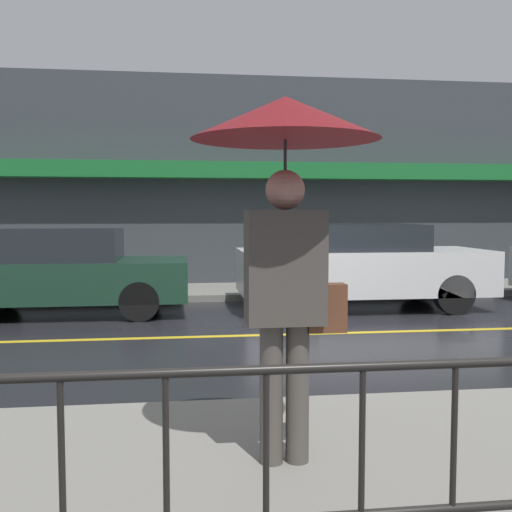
{
  "coord_description": "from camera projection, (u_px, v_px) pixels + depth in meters",
  "views": [
    {
      "loc": [
        -1.89,
        -8.07,
        1.69
      ],
      "look_at": [
        -1.14,
        -2.28,
        1.26
      ],
      "focal_mm": 42.0,
      "sensor_mm": 36.0,
      "label": 1
    }
  ],
  "objects": [
    {
      "name": "lane_marking",
      "position": [
        316.0,
        334.0,
        8.34
      ],
      "size": [
        25.2,
        0.12,
        0.01
      ],
      "color": "gold",
      "rests_on": "ground_plane"
    },
    {
      "name": "sidewalk_far",
      "position": [
        271.0,
        291.0,
        12.47
      ],
      "size": [
        28.0,
        2.02,
        0.13
      ],
      "color": "gray",
      "rests_on": "ground_plane"
    },
    {
      "name": "car_dark_green",
      "position": [
        64.0,
        272.0,
        9.86
      ],
      "size": [
        3.96,
        1.71,
        1.41
      ],
      "color": "#193828",
      "rests_on": "ground_plane"
    },
    {
      "name": "pedestrian",
      "position": [
        286.0,
        173.0,
        3.62
      ],
      "size": [
        1.15,
        1.15,
        2.26
      ],
      "color": "#4C4742",
      "rests_on": "sidewalk_near"
    },
    {
      "name": "sidewalk_near",
      "position": [
        491.0,
        477.0,
        3.67
      ],
      "size": [
        28.0,
        3.09,
        0.13
      ],
      "color": "gray",
      "rests_on": "ground_plane"
    },
    {
      "name": "ground_plane",
      "position": [
        316.0,
        334.0,
        8.34
      ],
      "size": [
        80.0,
        80.0,
        0.0
      ],
      "primitive_type": "plane",
      "color": "black"
    },
    {
      "name": "car_white",
      "position": [
        361.0,
        265.0,
        10.5
      ],
      "size": [
        4.31,
        1.76,
        1.49
      ],
      "color": "silver",
      "rests_on": "ground_plane"
    },
    {
      "name": "building_storefront",
      "position": [
        263.0,
        182.0,
        13.42
      ],
      "size": [
        28.0,
        0.85,
        4.7
      ],
      "color": "#383D42",
      "rests_on": "ground_plane"
    }
  ]
}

